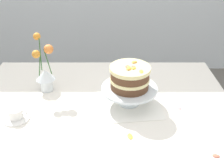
# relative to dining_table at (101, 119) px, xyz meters

# --- Properties ---
(dining_table) EXTENTS (1.40, 1.00, 0.74)m
(dining_table) POSITION_rel_dining_table_xyz_m (0.00, 0.00, 0.00)
(dining_table) COLOR white
(dining_table) RESTS_ON ground
(linen_napkin) EXTENTS (0.35, 0.35, 0.00)m
(linen_napkin) POSITION_rel_dining_table_xyz_m (0.15, 0.02, 0.09)
(linen_napkin) COLOR white
(linen_napkin) RESTS_ON dining_table
(cake_stand) EXTENTS (0.29, 0.29, 0.10)m
(cake_stand) POSITION_rel_dining_table_xyz_m (0.15, 0.02, 0.17)
(cake_stand) COLOR silver
(cake_stand) RESTS_ON linen_napkin
(layer_cake) EXTENTS (0.20, 0.20, 0.12)m
(layer_cake) POSITION_rel_dining_table_xyz_m (0.15, 0.02, 0.25)
(layer_cake) COLOR brown
(layer_cake) RESTS_ON cake_stand
(flower_vase) EXTENTS (0.12, 0.11, 0.33)m
(flower_vase) POSITION_rel_dining_table_xyz_m (-0.31, 0.16, 0.21)
(flower_vase) COLOR silver
(flower_vase) RESTS_ON dining_table
(teacup) EXTENTS (0.13, 0.13, 0.06)m
(teacup) POSITION_rel_dining_table_xyz_m (-0.41, -0.11, 0.11)
(teacup) COLOR white
(teacup) RESTS_ON dining_table
(loose_petal_0) EXTENTS (0.05, 0.04, 0.00)m
(loose_petal_0) POSITION_rel_dining_table_xyz_m (0.29, 0.15, 0.09)
(loose_petal_0) COLOR yellow
(loose_petal_0) RESTS_ON dining_table
(loose_petal_1) EXTENTS (0.03, 0.02, 0.00)m
(loose_petal_1) POSITION_rel_dining_table_xyz_m (0.48, -0.36, 0.09)
(loose_petal_1) COLOR #E56B51
(loose_petal_1) RESTS_ON dining_table
(loose_petal_2) EXTENTS (0.03, 0.04, 0.01)m
(loose_petal_2) POSITION_rel_dining_table_xyz_m (0.40, -0.02, 0.09)
(loose_petal_2) COLOR pink
(loose_petal_2) RESTS_ON dining_table
(loose_petal_3) EXTENTS (0.03, 0.04, 0.00)m
(loose_petal_3) POSITION_rel_dining_table_xyz_m (0.14, -0.24, 0.09)
(loose_petal_3) COLOR yellow
(loose_petal_3) RESTS_ON dining_table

